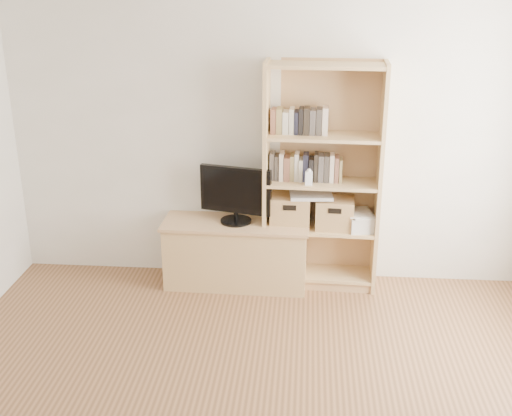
# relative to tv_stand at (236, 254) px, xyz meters

# --- Properties ---
(back_wall) EXTENTS (4.50, 0.02, 2.60)m
(back_wall) POSITION_rel_tv_stand_xyz_m (0.28, 0.23, 1.02)
(back_wall) COLOR silver
(back_wall) RESTS_ON floor
(tv_stand) EXTENTS (1.22, 0.48, 0.56)m
(tv_stand) POSITION_rel_tv_stand_xyz_m (0.00, 0.00, 0.00)
(tv_stand) COLOR tan
(tv_stand) RESTS_ON floor
(bookshelf) EXTENTS (0.98, 0.38, 1.94)m
(bookshelf) POSITION_rel_tv_stand_xyz_m (0.72, 0.06, 0.69)
(bookshelf) COLOR tan
(bookshelf) RESTS_ON floor
(television) EXTENTS (0.61, 0.19, 0.49)m
(television) POSITION_rel_tv_stand_xyz_m (0.00, 0.00, 0.55)
(television) COLOR black
(television) RESTS_ON tv_stand
(books_row_mid) EXTENTS (0.86, 0.21, 0.23)m
(books_row_mid) POSITION_rel_tv_stand_xyz_m (0.72, 0.08, 0.79)
(books_row_mid) COLOR #4E4743
(books_row_mid) RESTS_ON bookshelf
(books_row_upper) EXTENTS (0.38, 0.14, 0.20)m
(books_row_upper) POSITION_rel_tv_stand_xyz_m (0.51, 0.08, 1.17)
(books_row_upper) COLOR #4E4743
(books_row_upper) RESTS_ON bookshelf
(baby_monitor) EXTENTS (0.06, 0.04, 0.11)m
(baby_monitor) POSITION_rel_tv_stand_xyz_m (0.61, -0.05, 0.73)
(baby_monitor) COLOR white
(baby_monitor) RESTS_ON bookshelf
(basket_left) EXTENTS (0.34, 0.28, 0.27)m
(basket_left) POSITION_rel_tv_stand_xyz_m (0.46, 0.06, 0.40)
(basket_left) COLOR olive
(basket_left) RESTS_ON bookshelf
(basket_right) EXTENTS (0.33, 0.28, 0.26)m
(basket_right) POSITION_rel_tv_stand_xyz_m (0.84, 0.05, 0.39)
(basket_right) COLOR olive
(basket_right) RESTS_ON bookshelf
(laptop) EXTENTS (0.37, 0.28, 0.03)m
(laptop) POSITION_rel_tv_stand_xyz_m (0.63, 0.04, 0.55)
(laptop) COLOR silver
(laptop) RESTS_ON basket_left
(magazine_stack) EXTENTS (0.23, 0.30, 0.13)m
(magazine_stack) POSITION_rel_tv_stand_xyz_m (1.05, 0.04, 0.32)
(magazine_stack) COLOR beige
(magazine_stack) RESTS_ON bookshelf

